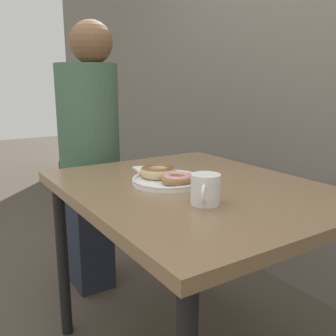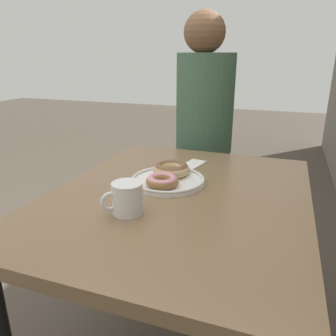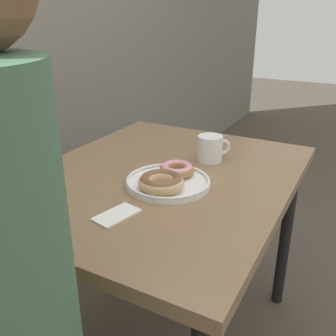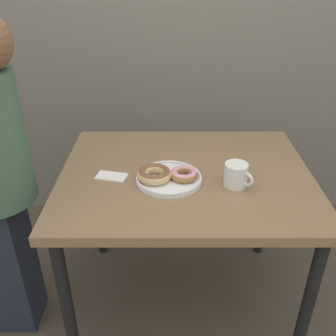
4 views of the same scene
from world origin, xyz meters
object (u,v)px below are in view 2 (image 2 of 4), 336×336
Objects in this scene: dining_table at (179,215)px; person_figure at (204,141)px; coffee_mug at (127,198)px; donut_plate at (168,176)px; napkin at (193,164)px.

dining_table is 0.75× the size of person_figure.
person_figure is (-0.99, -0.00, -0.06)m from coffee_mug.
donut_plate is (-0.08, -0.07, 0.11)m from dining_table.
coffee_mug is at bearing 0.24° from person_figure.
person_figure is 10.28× the size of napkin.
coffee_mug is at bearing -6.53° from donut_plate.
person_figure is at bearing -172.43° from dining_table.
person_figure reaches higher than dining_table.
coffee_mug is (0.20, -0.10, 0.13)m from dining_table.
napkin is (-0.31, -0.04, 0.09)m from dining_table.
donut_plate is at bearing -7.92° from napkin.
dining_table is 7.68× the size of napkin.
napkin is at bearing 172.84° from coffee_mug.
coffee_mug is 0.51m from napkin.
dining_table is 0.15m from donut_plate.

